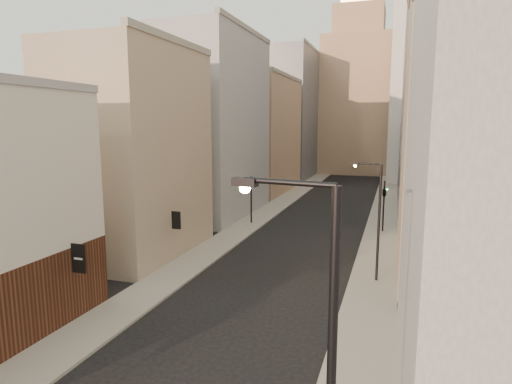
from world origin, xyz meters
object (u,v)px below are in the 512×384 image
at_px(clock_tower, 357,89).
at_px(streetlamp_near, 321,367).
at_px(white_tower, 415,75).
at_px(traffic_light_right, 384,192).
at_px(streetlamp_mid, 376,215).
at_px(traffic_light_left, 251,191).

relative_size(clock_tower, streetlamp_near, 4.93).
distance_m(white_tower, traffic_light_right, 42.04).
distance_m(white_tower, streetlamp_mid, 54.84).
bearing_deg(traffic_light_left, white_tower, -133.34).
height_order(clock_tower, traffic_light_right, clock_tower).
relative_size(traffic_light_left, traffic_light_right, 1.00).
xyz_separation_m(clock_tower, streetlamp_near, (7.25, -86.51, -12.43)).
distance_m(white_tower, streetlamp_near, 73.84).
relative_size(streetlamp_mid, traffic_light_left, 1.56).
xyz_separation_m(streetlamp_near, streetlamp_mid, (0.25, 19.65, -0.75)).
xyz_separation_m(white_tower, traffic_light_left, (-16.43, -39.79, -15.18)).
bearing_deg(traffic_light_right, traffic_light_left, -1.26).
distance_m(streetlamp_near, streetlamp_mid, 19.67).
bearing_deg(streetlamp_mid, traffic_light_right, 105.14).
xyz_separation_m(clock_tower, traffic_light_left, (-5.43, -53.79, -14.21)).
distance_m(clock_tower, traffic_light_left, 55.90).
distance_m(white_tower, traffic_light_left, 45.64).
height_order(clock_tower, traffic_light_left, clock_tower).
bearing_deg(traffic_light_left, streetlamp_mid, 113.77).
relative_size(white_tower, traffic_light_right, 8.30).
bearing_deg(traffic_light_right, clock_tower, -85.50).
xyz_separation_m(streetlamp_mid, traffic_light_right, (0.14, 13.62, -0.56)).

